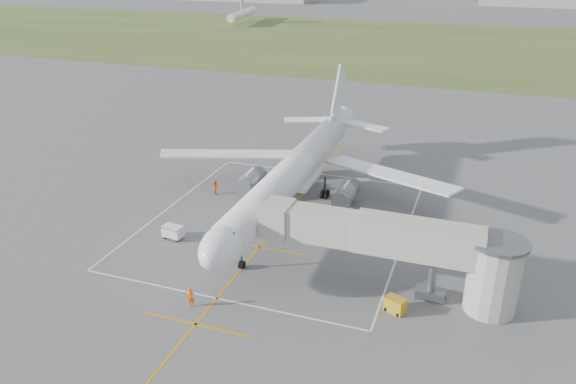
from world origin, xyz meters
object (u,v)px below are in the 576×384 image
(jet_bridge, at_px, (409,248))
(baggage_cart, at_px, (173,232))
(ramp_worker_nose, at_px, (190,297))
(airliner, at_px, (293,173))
(gpu_unit, at_px, (395,305))
(ramp_worker_wing, at_px, (216,187))

(jet_bridge, distance_m, baggage_cart, 25.61)
(ramp_worker_nose, bearing_deg, baggage_cart, 102.33)
(airliner, relative_size, baggage_cart, 20.57)
(gpu_unit, distance_m, ramp_worker_nose, 17.79)
(baggage_cart, xyz_separation_m, ramp_worker_wing, (-1.06, 12.42, 0.14))
(airliner, height_order, ramp_worker_nose, airliner)
(airliner, height_order, jet_bridge, airliner)
(ramp_worker_nose, height_order, ramp_worker_wing, ramp_worker_nose)
(jet_bridge, bearing_deg, baggage_cart, 175.16)
(baggage_cart, height_order, ramp_worker_nose, ramp_worker_nose)
(ramp_worker_wing, bearing_deg, jet_bridge, -160.17)
(airliner, distance_m, ramp_worker_nose, 22.91)
(jet_bridge, height_order, baggage_cart, jet_bridge)
(gpu_unit, relative_size, baggage_cart, 0.90)
(baggage_cart, height_order, ramp_worker_wing, ramp_worker_wing)
(gpu_unit, bearing_deg, jet_bridge, 105.74)
(baggage_cart, bearing_deg, gpu_unit, -4.84)
(gpu_unit, bearing_deg, ramp_worker_wing, 168.12)
(gpu_unit, distance_m, ramp_worker_wing, 31.33)
(airliner, xyz_separation_m, gpu_unit, (15.37, -17.30, -3.75))
(airliner, xyz_separation_m, baggage_cart, (-9.48, -12.12, -3.63))
(ramp_worker_nose, distance_m, ramp_worker_wing, 24.57)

